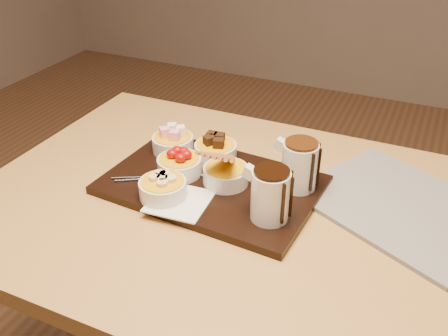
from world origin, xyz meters
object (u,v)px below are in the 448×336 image
at_px(dining_table, 251,243).
at_px(pitcher_dark_chocolate, 270,196).
at_px(pitcher_milk_chocolate, 299,166).
at_px(bowl_strawberries, 179,166).
at_px(newspaper, 402,206).
at_px(serving_board, 212,185).

distance_m(dining_table, pitcher_dark_chocolate, 0.18).
height_order(pitcher_dark_chocolate, pitcher_milk_chocolate, same).
bearing_deg(bowl_strawberries, newspaper, 11.54).
height_order(serving_board, pitcher_milk_chocolate, pitcher_milk_chocolate).
distance_m(bowl_strawberries, newspaper, 0.49).
bearing_deg(bowl_strawberries, pitcher_dark_chocolate, -16.51).
distance_m(pitcher_milk_chocolate, newspaper, 0.23).
relative_size(serving_board, pitcher_dark_chocolate, 4.42).
xyz_separation_m(serving_board, pitcher_milk_chocolate, (0.18, 0.06, 0.06)).
bearing_deg(pitcher_dark_chocolate, dining_table, 144.66).
height_order(serving_board, bowl_strawberries, bowl_strawberries).
height_order(dining_table, pitcher_dark_chocolate, pitcher_dark_chocolate).
bearing_deg(pitcher_dark_chocolate, pitcher_milk_chocolate, 85.60).
distance_m(serving_board, pitcher_milk_chocolate, 0.20).
height_order(bowl_strawberries, pitcher_milk_chocolate, pitcher_milk_chocolate).
height_order(serving_board, pitcher_dark_chocolate, pitcher_dark_chocolate).
xyz_separation_m(dining_table, pitcher_milk_chocolate, (0.07, 0.09, 0.17)).
distance_m(serving_board, newspaper, 0.41).
relative_size(dining_table, newspaper, 3.18).
bearing_deg(bowl_strawberries, dining_table, -8.62).
height_order(dining_table, bowl_strawberries, bowl_strawberries).
bearing_deg(pitcher_dark_chocolate, newspaper, 39.56).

